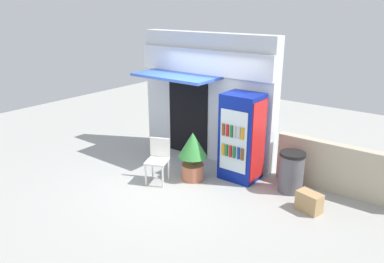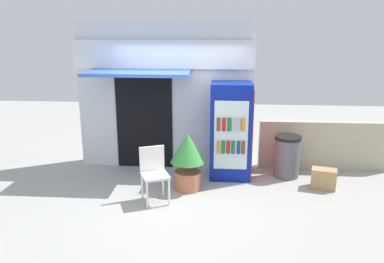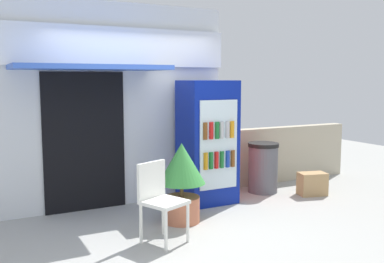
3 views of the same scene
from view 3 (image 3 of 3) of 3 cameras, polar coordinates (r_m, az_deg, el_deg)
ground at (r=5.37m, az=-2.14°, el=-13.12°), size 16.00×16.00×0.00m
storefront_building at (r=6.41m, az=-10.90°, el=3.72°), size 3.48×1.26×2.91m
drink_cooler at (r=6.45m, az=2.12°, el=-1.38°), size 0.78×0.69×1.82m
plastic_chair at (r=4.96m, az=-4.38°, el=-8.41°), size 0.55×0.57×0.90m
potted_plant_near_shop at (r=5.58m, az=-1.37°, el=-5.86°), size 0.61×0.61×1.03m
trash_bin at (r=7.19m, az=9.31°, el=-4.67°), size 0.50×0.50×0.81m
stone_boundary_wall at (r=8.07m, az=11.97°, el=-2.86°), size 2.65×0.20×0.98m
cardboard_box at (r=7.21m, az=15.52°, el=-6.65°), size 0.48×0.36×0.36m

